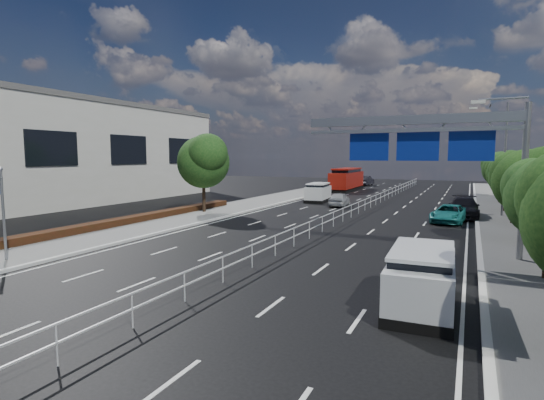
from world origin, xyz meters
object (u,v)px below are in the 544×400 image
at_px(white_minivan, 318,193).
at_px(pedestrian_a, 521,214).
at_px(near_car_dark, 365,181).
at_px(pedestrian_b, 539,222).
at_px(parked_car_teal, 449,214).
at_px(overhead_gantry, 434,140).
at_px(red_bus, 347,179).
at_px(silver_minivan, 422,279).
at_px(near_car_silver, 339,199).
at_px(parked_car_dark, 464,207).

height_order(white_minivan, pedestrian_a, white_minivan).
relative_size(near_car_dark, pedestrian_b, 3.09).
relative_size(near_car_dark, pedestrian_a, 2.77).
bearing_deg(parked_car_teal, near_car_dark, 119.02).
height_order(overhead_gantry, red_bus, overhead_gantry).
xyz_separation_m(red_bus, pedestrian_b, (19.77, -29.56, -0.71)).
distance_m(white_minivan, silver_minivan, 31.94).
bearing_deg(near_car_dark, near_car_silver, 102.94).
xyz_separation_m(near_car_silver, pedestrian_a, (14.56, -7.70, 0.35)).
relative_size(near_car_silver, near_car_dark, 0.81).
bearing_deg(red_bus, near_car_silver, -77.68).
distance_m(silver_minivan, pedestrian_a, 18.71).
relative_size(white_minivan, parked_car_teal, 1.02).
xyz_separation_m(silver_minivan, parked_car_dark, (0.89, 22.63, -0.15)).
relative_size(overhead_gantry, white_minivan, 2.16).
relative_size(pedestrian_a, pedestrian_b, 1.12).
xyz_separation_m(overhead_gantry, near_car_silver, (-9.76, 17.84, -4.93)).
height_order(red_bus, pedestrian_a, red_bus).
height_order(parked_car_dark, pedestrian_b, pedestrian_b).
bearing_deg(pedestrian_b, silver_minivan, 105.75).
distance_m(red_bus, near_car_silver, 19.71).
distance_m(silver_minivan, pedestrian_b, 16.32).
height_order(near_car_silver, parked_car_dark, parked_car_dark).
relative_size(silver_minivan, pedestrian_b, 2.94).
bearing_deg(red_bus, overhead_gantry, -69.80).
relative_size(parked_car_dark, pedestrian_b, 3.43).
relative_size(red_bus, near_car_dark, 2.16).
relative_size(silver_minivan, pedestrian_a, 2.63).
bearing_deg(white_minivan, near_car_silver, -49.13).
xyz_separation_m(red_bus, near_car_dark, (0.06, 11.34, -0.84)).
bearing_deg(pedestrian_b, white_minivan, -2.08).
bearing_deg(parked_car_dark, silver_minivan, -93.12).
bearing_deg(red_bus, parked_car_dark, -56.11).
relative_size(white_minivan, near_car_dark, 0.96).
bearing_deg(near_car_dark, pedestrian_a, 121.12).
bearing_deg(pedestrian_a, parked_car_dark, -66.20).
distance_m(overhead_gantry, red_bus, 39.85).
xyz_separation_m(parked_car_dark, pedestrian_a, (3.50, -4.44, 0.24)).
distance_m(parked_car_dark, pedestrian_b, 8.28).
bearing_deg(overhead_gantry, white_minivan, 121.84).
bearing_deg(white_minivan, overhead_gantry, -63.63).
xyz_separation_m(overhead_gantry, pedestrian_b, (5.53, 7.44, -4.67)).
xyz_separation_m(white_minivan, silver_minivan, (13.42, -28.99, -0.03)).
xyz_separation_m(red_bus, pedestrian_a, (19.05, -26.88, -0.62)).
height_order(white_minivan, silver_minivan, white_minivan).
bearing_deg(white_minivan, pedestrian_b, -41.52).
distance_m(overhead_gantry, silver_minivan, 9.32).
relative_size(overhead_gantry, near_car_silver, 2.58).
xyz_separation_m(near_car_dark, pedestrian_a, (18.99, -38.22, 0.22)).
distance_m(parked_car_teal, pedestrian_a, 4.58).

